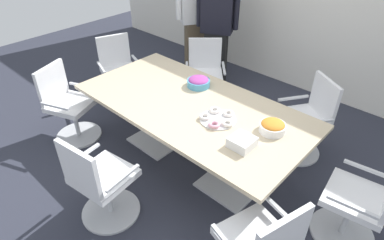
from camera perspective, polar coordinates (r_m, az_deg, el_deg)
ground_plane at (r=3.72m, az=0.00°, el=-7.03°), size 10.00×10.00×0.01m
conference_table at (r=3.34m, az=0.00°, el=1.06°), size 2.40×1.20×0.75m
office_chair_0 at (r=2.99m, az=-15.65°, el=-10.73°), size 0.61×0.61×0.91m
office_chair_2 at (r=3.06m, az=27.27°, el=-12.96°), size 0.61×0.61×0.91m
office_chair_3 at (r=3.81m, az=19.17°, el=-0.36°), size 0.75×0.75×0.91m
office_chair_4 at (r=4.49m, az=2.24°, el=7.30°), size 0.76×0.76×0.91m
office_chair_5 at (r=4.71m, az=-12.45°, el=7.84°), size 0.69×0.69×0.91m
office_chair_6 at (r=4.11m, az=-20.64°, el=2.07°), size 0.70×0.70×0.91m
person_standing_0 at (r=5.16m, az=0.69°, el=17.59°), size 0.42×0.56×1.81m
person_standing_1 at (r=4.88m, az=4.35°, el=15.86°), size 0.58×0.39×1.73m
snack_bowl_chips_orange at (r=2.94m, az=13.85°, el=-1.09°), size 0.23×0.23×0.11m
snack_bowl_candy_mix at (r=3.55m, az=1.13°, el=6.67°), size 0.25×0.25×0.11m
donut_platter at (r=3.03m, az=4.51°, el=0.30°), size 0.34×0.34×0.04m
napkin_pile at (r=2.73m, az=8.68°, el=-3.84°), size 0.19×0.19×0.09m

